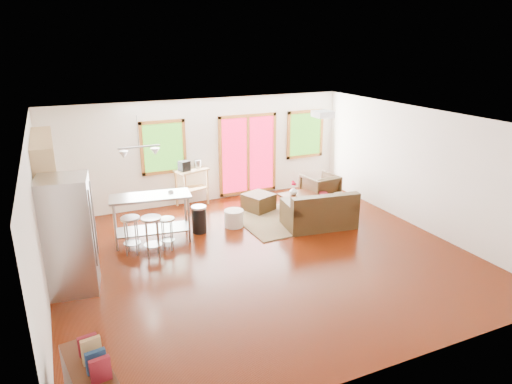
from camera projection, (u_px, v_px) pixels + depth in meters
name	position (u px, v px, depth m)	size (l,w,h in m)	color
floor	(262.00, 256.00, 8.75)	(7.50, 7.00, 0.02)	#350D02
ceiling	(263.00, 120.00, 7.92)	(7.50, 7.00, 0.02)	white
back_wall	(203.00, 151.00, 11.37)	(7.50, 0.02, 2.60)	white
left_wall	(37.00, 224.00, 6.86)	(0.02, 7.00, 2.60)	white
right_wall	(421.00, 169.00, 9.80)	(0.02, 7.00, 2.60)	white
front_wall	(391.00, 278.00, 5.30)	(7.50, 0.02, 2.60)	white
window_left	(163.00, 147.00, 10.87)	(1.10, 0.05, 1.30)	#2C6116
french_doors	(248.00, 155.00, 11.86)	(1.60, 0.05, 2.10)	red
window_right	(305.00, 134.00, 12.39)	(1.10, 0.05, 1.30)	#2C6116
rug	(291.00, 218.00, 10.57)	(2.40, 1.85, 0.02)	#47613D
loveseat	(320.00, 213.00, 10.02)	(1.64, 1.07, 0.82)	black
coffee_table	(301.00, 196.00, 11.04)	(1.04, 0.67, 0.40)	#35180A
armchair	(320.00, 187.00, 11.53)	(0.78, 0.73, 0.80)	black
ottoman	(259.00, 202.00, 11.02)	(0.62, 0.62, 0.41)	black
pouf	(234.00, 218.00, 10.08)	(0.43, 0.43, 0.38)	beige
vase	(294.00, 190.00, 10.92)	(0.22, 0.23, 0.34)	silver
book	(320.00, 189.00, 10.95)	(0.20, 0.03, 0.27)	maroon
cabinets	(56.00, 208.00, 8.56)	(0.64, 2.24, 2.30)	tan
refrigerator	(69.00, 235.00, 7.29)	(0.87, 0.85, 1.93)	#B7BABC
island	(151.00, 210.00, 9.15)	(1.65, 0.83, 1.00)	#B7BABC
cup	(171.00, 192.00, 9.22)	(0.11, 0.09, 0.11)	white
bar_stool_a	(131.00, 227.00, 8.65)	(0.46, 0.46, 0.76)	#B7BABC
bar_stool_b	(152.00, 227.00, 8.54)	(0.41, 0.41, 0.80)	#B7BABC
bar_stool_c	(167.00, 226.00, 8.88)	(0.40, 0.40, 0.65)	#B7BABC
trash_can	(199.00, 219.00, 9.74)	(0.39, 0.39, 0.59)	black
kitchen_cart	(191.00, 174.00, 11.18)	(0.88, 0.71, 1.17)	tan
ceiling_flush	(323.00, 114.00, 9.09)	(0.35, 0.35, 0.12)	white
pendant_light	(140.00, 152.00, 8.70)	(0.80, 0.18, 0.79)	gray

